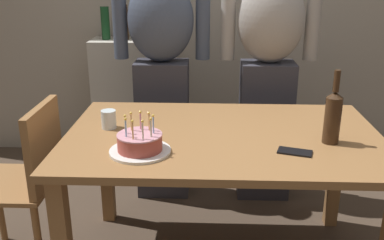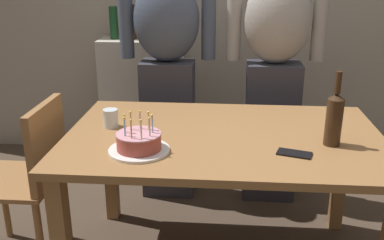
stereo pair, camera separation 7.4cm
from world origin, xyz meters
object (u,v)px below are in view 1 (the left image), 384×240
(birthday_cake, at_px, (140,144))
(person_woman_cardigan, at_px, (268,70))
(water_glass_near, at_px, (109,119))
(dining_chair, at_px, (28,174))
(wine_bottle, at_px, (333,116))
(cell_phone, at_px, (295,152))
(person_man_bearded, at_px, (162,69))

(birthday_cake, distance_m, person_woman_cardigan, 1.22)
(water_glass_near, xyz_separation_m, person_woman_cardigan, (0.86, 0.73, 0.09))
(dining_chair, bearing_deg, wine_bottle, 87.30)
(wine_bottle, bearing_deg, birthday_cake, -170.21)
(wine_bottle, height_order, cell_phone, wine_bottle)
(birthday_cake, xyz_separation_m, person_woman_cardigan, (0.66, 1.02, 0.09))
(wine_bottle, height_order, dining_chair, wine_bottle)
(birthday_cake, xyz_separation_m, cell_phone, (0.66, 0.02, -0.04))
(birthday_cake, bearing_deg, cell_phone, 1.88)
(cell_phone, bearing_deg, water_glass_near, -179.88)
(wine_bottle, height_order, person_man_bearded, person_man_bearded)
(water_glass_near, bearing_deg, birthday_cake, -55.66)
(wine_bottle, xyz_separation_m, person_man_bearded, (-0.86, 0.88, 0.01))
(cell_phone, distance_m, dining_chair, 1.30)
(birthday_cake, distance_m, wine_bottle, 0.86)
(water_glass_near, xyz_separation_m, cell_phone, (0.86, -0.27, -0.04))
(cell_phone, relative_size, dining_chair, 0.17)
(water_glass_near, relative_size, wine_bottle, 0.27)
(water_glass_near, distance_m, person_woman_cardigan, 1.13)
(water_glass_near, bearing_deg, wine_bottle, -7.88)
(birthday_cake, height_order, person_woman_cardigan, person_woman_cardigan)
(cell_phone, distance_m, person_man_bearded, 1.21)
(person_man_bearded, distance_m, dining_chair, 1.06)
(birthday_cake, height_order, wine_bottle, wine_bottle)
(birthday_cake, height_order, dining_chair, birthday_cake)
(water_glass_near, distance_m, cell_phone, 0.90)
(water_glass_near, bearing_deg, person_woman_cardigan, 40.33)
(water_glass_near, distance_m, person_man_bearded, 0.76)
(cell_phone, relative_size, person_woman_cardigan, 0.09)
(cell_phone, height_order, person_woman_cardigan, person_woman_cardigan)
(wine_bottle, relative_size, person_woman_cardigan, 0.20)
(person_man_bearded, xyz_separation_m, person_woman_cardigan, (0.68, 0.00, 0.00))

